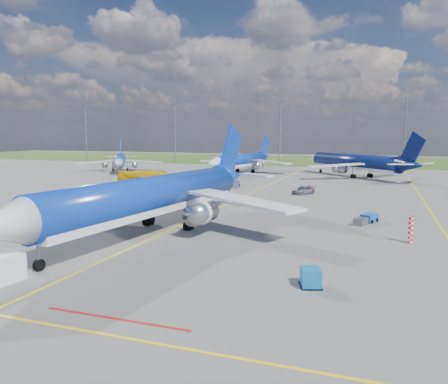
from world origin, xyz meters
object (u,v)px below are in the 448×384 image
(service_car_a, at_px, (182,187))
(baggage_tug_w, at_px, (366,219))
(bg_jet_n, at_px, (354,177))
(apron_bus, at_px, (143,177))
(service_car_c, at_px, (303,190))
(bg_jet_nnw, at_px, (241,173))
(baggage_tug_c, at_px, (236,184))
(service_car_b, at_px, (194,197))
(bg_jet_nw, at_px, (120,171))
(main_airliner, at_px, (153,233))
(uld_container, at_px, (311,277))
(warning_post, at_px, (411,229))

(service_car_a, height_order, baggage_tug_w, service_car_a)
(bg_jet_n, height_order, service_car_a, bg_jet_n)
(apron_bus, relative_size, baggage_tug_w, 2.25)
(bg_jet_n, height_order, apron_bus, bg_jet_n)
(bg_jet_n, relative_size, service_car_a, 12.93)
(service_car_a, relative_size, service_car_c, 0.66)
(bg_jet_nnw, height_order, baggage_tug_c, bg_jet_nnw)
(service_car_a, distance_m, service_car_b, 14.76)
(bg_jet_nw, xyz_separation_m, main_airliner, (49.03, -69.21, 0.00))
(bg_jet_nw, distance_m, service_car_a, 48.96)
(bg_jet_nw, xyz_separation_m, service_car_b, (43.95, -45.63, 0.57))
(apron_bus, bearing_deg, bg_jet_nw, 32.35)
(apron_bus, relative_size, service_car_b, 2.73)
(uld_container, height_order, service_car_b, uld_container)
(uld_container, bearing_deg, warning_post, 47.20)
(service_car_b, xyz_separation_m, baggage_tug_w, (27.74, -9.76, -0.06))
(main_airliner, height_order, service_car_a, main_airliner)
(service_car_c, height_order, baggage_tug_c, service_car_c)
(main_airliner, relative_size, baggage_tug_w, 9.51)
(apron_bus, distance_m, service_car_b, 27.88)
(service_car_c, bearing_deg, warning_post, -32.19)
(warning_post, height_order, bg_jet_nnw, bg_jet_nnw)
(uld_container, bearing_deg, service_car_c, 82.47)
(bg_jet_nw, relative_size, baggage_tug_c, 6.65)
(warning_post, bearing_deg, service_car_b, 149.53)
(warning_post, distance_m, service_car_c, 37.26)
(main_airliner, distance_m, baggage_tug_c, 44.70)
(service_car_c, distance_m, baggage_tug_w, 26.95)
(warning_post, height_order, bg_jet_nw, bg_jet_nw)
(main_airliner, distance_m, service_car_a, 38.29)
(bg_jet_nw, xyz_separation_m, baggage_tug_w, (71.69, -55.38, 0.50))
(service_car_a, bearing_deg, apron_bus, 157.61)
(bg_jet_nw, height_order, bg_jet_n, bg_jet_n)
(service_car_b, relative_size, baggage_tug_w, 0.83)
(bg_jet_n, distance_m, apron_bus, 54.41)
(uld_container, height_order, baggage_tug_w, uld_container)
(service_car_b, distance_m, service_car_c, 21.46)
(bg_jet_nw, relative_size, baggage_tug_w, 7.07)
(bg_jet_nnw, relative_size, baggage_tug_c, 7.65)
(bg_jet_nnw, bearing_deg, apron_bus, -101.21)
(bg_jet_nw, height_order, main_airliner, main_airliner)
(bg_jet_nnw, xyz_separation_m, service_car_b, (8.24, -52.67, 0.57))
(warning_post, bearing_deg, apron_bus, 144.52)
(apron_bus, height_order, service_car_c, apron_bus)
(warning_post, height_order, bg_jet_n, bg_jet_n)
(bg_jet_nw, distance_m, bg_jet_n, 67.19)
(service_car_a, height_order, baggage_tug_c, service_car_a)
(bg_jet_nw, bearing_deg, main_airliner, -85.89)
(service_car_b, bearing_deg, warning_post, -115.83)
(main_airliner, relative_size, apron_bus, 4.22)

